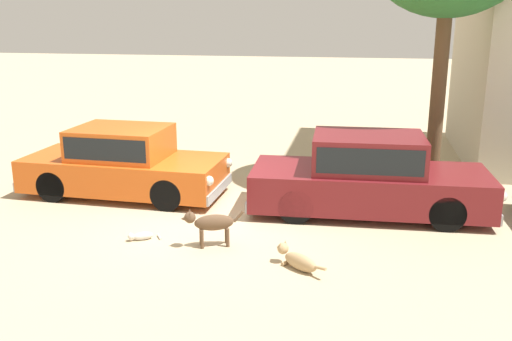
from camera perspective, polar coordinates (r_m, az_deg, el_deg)
name	(u,v)px	position (r m, az deg, el deg)	size (l,w,h in m)	color
ground_plane	(209,216)	(11.09, -4.68, -4.53)	(80.00, 80.00, 0.00)	tan
parked_sedan_nearest	(124,162)	(12.48, -13.04, 0.85)	(4.38, 1.93, 1.46)	#D15619
parked_sedan_second	(369,175)	(11.24, 11.15, -0.46)	(4.71, 1.93, 1.55)	maroon
stray_dog_spotted	(297,259)	(8.87, 4.11, -8.83)	(0.86, 0.67, 0.35)	tan
stray_dog_tan	(210,223)	(9.58, -4.58, -5.21)	(1.02, 0.46, 0.66)	brown
stray_cat	(141,236)	(10.11, -11.34, -6.40)	(0.55, 0.39, 0.16)	beige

